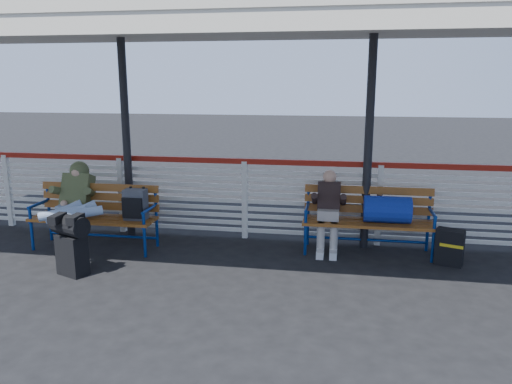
% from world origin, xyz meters
% --- Properties ---
extents(ground, '(60.00, 60.00, 0.00)m').
position_xyz_m(ground, '(0.00, 0.00, 0.00)').
color(ground, black).
rests_on(ground, ground).
extents(fence, '(12.08, 0.08, 1.24)m').
position_xyz_m(fence, '(0.00, 1.90, 0.66)').
color(fence, silver).
rests_on(fence, ground).
extents(canopy, '(12.60, 3.60, 3.16)m').
position_xyz_m(canopy, '(-0.00, 0.87, 3.04)').
color(canopy, silver).
rests_on(canopy, ground).
extents(luggage_stack, '(0.53, 0.42, 0.77)m').
position_xyz_m(luggage_stack, '(-1.84, 0.06, 0.42)').
color(luggage_stack, black).
rests_on(luggage_stack, ground).
extents(bench_left, '(1.80, 0.56, 0.92)m').
position_xyz_m(bench_left, '(-1.86, 1.09, 0.59)').
color(bench_left, '#9D4F1E').
rests_on(bench_left, ground).
extents(bench_right, '(1.80, 0.56, 0.92)m').
position_xyz_m(bench_right, '(1.97, 1.51, 0.61)').
color(bench_right, '#9D4F1E').
rests_on(bench_right, ground).
extents(traveler_man, '(0.93, 1.63, 0.77)m').
position_xyz_m(traveler_man, '(-2.18, 0.74, 0.68)').
color(traveler_man, '#8AA0BA').
rests_on(traveler_man, ground).
extents(companion_person, '(0.32, 0.66, 1.15)m').
position_xyz_m(companion_person, '(1.28, 1.51, 0.60)').
color(companion_person, '#A8A199').
rests_on(companion_person, ground).
extents(suitcase_side, '(0.39, 0.32, 0.48)m').
position_xyz_m(suitcase_side, '(2.88, 1.21, 0.24)').
color(suitcase_side, black).
rests_on(suitcase_side, ground).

